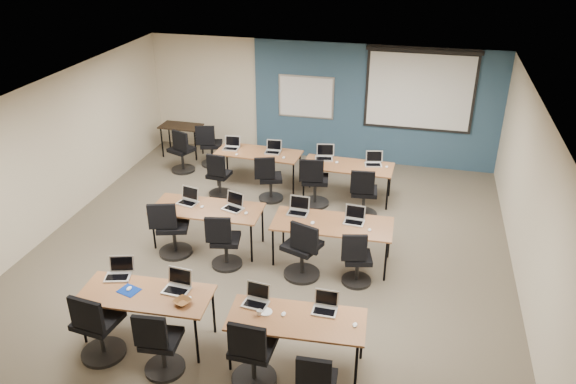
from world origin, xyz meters
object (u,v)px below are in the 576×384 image
(training_table_mid_left, at_px, (207,210))
(laptop_5, at_px, (234,205))
(task_chair_4, at_px, (171,233))
(spare_chair_a, at_px, (210,149))
(laptop_11, at_px, (374,161))
(training_table_front_right, at_px, (297,322))
(task_chair_6, at_px, (302,254))
(task_chair_5, at_px, (224,245))
(laptop_8, at_px, (231,146))
(training_table_front_left, at_px, (146,296))
(laptop_6, at_px, (298,209))
(laptop_1, at_px, (178,285))
(spare_chair_b, at_px, (182,154))
(task_chair_11, at_px, (363,197))
(laptop_0, at_px, (119,272))
(task_chair_0, at_px, (97,331))
(laptop_3, at_px, (325,306))
(whiteboard, at_px, (306,97))
(laptop_4, at_px, (188,199))
(training_table_back_left, at_px, (259,154))
(task_chair_10, at_px, (314,185))
(task_chair_2, at_px, (252,357))
(task_chair_1, at_px, (160,347))
(training_table_back_right, at_px, (348,167))
(laptop_7, at_px, (354,218))
(task_chair_7, at_px, (356,263))
(task_chair_9, at_px, (269,182))
(laptop_10, at_px, (324,155))
(training_table_mid_right, at_px, (332,225))
(laptop_9, at_px, (273,149))
(projector_screen, at_px, (420,86))
(task_chair_8, at_px, (219,178))
(laptop_2, at_px, (256,299))

(training_table_mid_left, bearing_deg, laptop_5, 12.01)
(task_chair_4, bearing_deg, spare_chair_a, 83.94)
(laptop_11, bearing_deg, training_table_front_right, -107.45)
(task_chair_6, bearing_deg, training_table_front_right, -59.86)
(task_chair_5, height_order, laptop_8, task_chair_5)
(training_table_front_left, relative_size, laptop_6, 5.14)
(laptop_1, height_order, spare_chair_b, spare_chair_b)
(task_chair_6, bearing_deg, task_chair_11, 92.73)
(laptop_0, xyz_separation_m, laptop_5, (0.89, 2.25, -0.00))
(task_chair_0, bearing_deg, task_chair_6, 54.95)
(laptop_3, bearing_deg, whiteboard, 104.58)
(task_chair_6, height_order, laptop_8, task_chair_6)
(laptop_4, bearing_deg, laptop_1, -57.88)
(training_table_back_left, relative_size, task_chair_10, 1.69)
(whiteboard, relative_size, task_chair_5, 1.29)
(training_table_front_right, relative_size, laptop_4, 5.12)
(task_chair_2, relative_size, task_chair_5, 1.05)
(task_chair_1, distance_m, laptop_3, 2.11)
(training_table_back_right, distance_m, task_chair_10, 0.79)
(laptop_7, bearing_deg, task_chair_7, -74.48)
(training_table_front_left, distance_m, laptop_11, 5.53)
(laptop_3, distance_m, task_chair_10, 4.21)
(task_chair_6, relative_size, laptop_7, 3.25)
(task_chair_7, bearing_deg, task_chair_6, 168.40)
(task_chair_4, bearing_deg, task_chair_9, 48.75)
(task_chair_7, distance_m, spare_chair_a, 5.38)
(task_chair_2, xyz_separation_m, spare_chair_b, (-3.37, 5.68, -0.02))
(laptop_10, bearing_deg, task_chair_7, -82.11)
(training_table_back_right, relative_size, task_chair_7, 1.86)
(laptop_6, bearing_deg, training_table_mid_right, -17.26)
(task_chair_1, distance_m, task_chair_6, 2.75)
(laptop_9, bearing_deg, laptop_7, -54.32)
(training_table_mid_left, height_order, laptop_4, laptop_4)
(laptop_1, xyz_separation_m, task_chair_4, (-0.94, 1.80, -0.36))
(projector_screen, distance_m, training_table_mid_left, 5.52)
(task_chair_4, distance_m, task_chair_7, 3.11)
(training_table_back_left, height_order, laptop_3, laptop_3)
(laptop_3, bearing_deg, training_table_mid_left, 138.14)
(training_table_mid_right, bearing_deg, task_chair_7, -50.34)
(training_table_front_left, relative_size, task_chair_11, 1.71)
(training_table_mid_left, height_order, laptop_10, laptop_10)
(training_table_mid_right, bearing_deg, laptop_1, -129.00)
(whiteboard, distance_m, task_chair_5, 4.99)
(task_chair_4, relative_size, laptop_10, 2.91)
(training_table_back_right, height_order, task_chair_8, task_chair_8)
(training_table_front_left, xyz_separation_m, task_chair_9, (0.48, 4.32, -0.28))
(task_chair_4, xyz_separation_m, laptop_7, (2.97, 0.57, 0.36))
(laptop_7, bearing_deg, training_table_front_right, -94.41)
(training_table_mid_left, distance_m, task_chair_4, 0.70)
(laptop_2, bearing_deg, laptop_1, -175.25)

